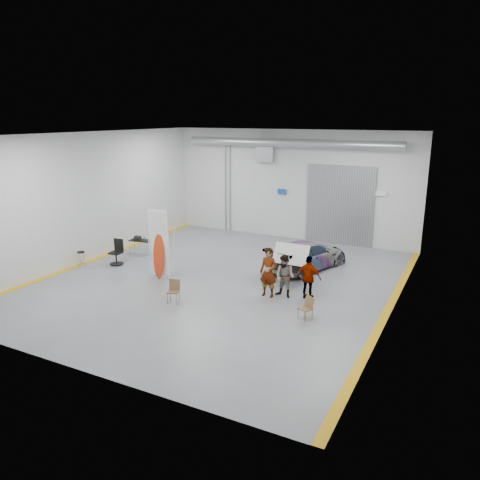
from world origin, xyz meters
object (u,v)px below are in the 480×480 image
at_px(folding_chair_far, 305,313).
at_px(shop_stool, 81,259).
at_px(person_a, 268,272).
at_px(folding_chair_near, 174,296).
at_px(sedan_car, 307,255).
at_px(office_chair, 117,254).
at_px(surfboard_display, 158,249).
at_px(person_b, 285,277).
at_px(work_table, 140,240).
at_px(person_c, 309,277).

bearing_deg(folding_chair_far, shop_stool, -155.15).
bearing_deg(person_a, folding_chair_near, -140.68).
bearing_deg(shop_stool, sedan_car, 25.21).
height_order(folding_chair_far, office_chair, office_chair).
xyz_separation_m(shop_stool, office_chair, (1.28, 0.96, 0.17)).
height_order(person_a, surfboard_display, surfboard_display).
bearing_deg(folding_chair_far, person_b, 160.28).
relative_size(person_a, folding_chair_near, 2.22).
height_order(sedan_car, folding_chair_near, sedan_car).
distance_m(person_a, work_table, 8.34).
bearing_deg(shop_stool, person_c, 5.37).
height_order(sedan_car, folding_chair_far, sedan_car).
relative_size(person_c, office_chair, 1.44).
bearing_deg(surfboard_display, shop_stool, 176.11).
relative_size(person_b, shop_stool, 2.38).
distance_m(shop_stool, office_chair, 1.61).
height_order(person_a, folding_chair_far, person_a).
distance_m(person_a, person_b, 0.64).
relative_size(person_b, work_table, 1.37).
height_order(person_a, person_c, person_a).
relative_size(sedan_car, work_table, 3.64).
xyz_separation_m(person_b, person_c, (0.86, 0.27, 0.02)).
distance_m(sedan_car, work_table, 8.36).
distance_m(surfboard_display, folding_chair_near, 3.10).
xyz_separation_m(sedan_car, office_chair, (-8.06, -3.43, -0.12)).
height_order(folding_chair_near, work_table, work_table).
bearing_deg(shop_stool, office_chair, 36.83).
bearing_deg(work_table, person_c, -11.08).
relative_size(person_c, folding_chair_near, 1.95).
relative_size(person_b, folding_chair_far, 2.00).
bearing_deg(person_c, folding_chair_far, 109.03).
height_order(surfboard_display, folding_chair_far, surfboard_display).
distance_m(surfboard_display, folding_chair_far, 7.15).
xyz_separation_m(person_a, folding_chair_far, (2.00, -1.43, -0.70)).
distance_m(work_table, office_chair, 1.90).
bearing_deg(shop_stool, surfboard_display, 4.32).
bearing_deg(folding_chair_near, person_b, 16.38).
relative_size(surfboard_display, office_chair, 2.69).
bearing_deg(sedan_car, folding_chair_near, 81.86).
relative_size(sedan_car, person_b, 2.66).
bearing_deg(folding_chair_near, person_a, 19.02).
bearing_deg(person_c, shop_stool, 8.20).
bearing_deg(person_c, work_table, -8.25).
distance_m(person_c, folding_chair_far, 2.06).
xyz_separation_m(sedan_car, person_c, (1.24, -3.40, 0.20)).
distance_m(folding_chair_far, office_chair, 10.02).
bearing_deg(sedan_car, work_table, 29.11).
xyz_separation_m(person_b, folding_chair_near, (-3.42, -2.41, -0.55)).
relative_size(surfboard_display, folding_chair_near, 3.65).
xyz_separation_m(shop_stool, work_table, (1.13, 2.85, 0.36)).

